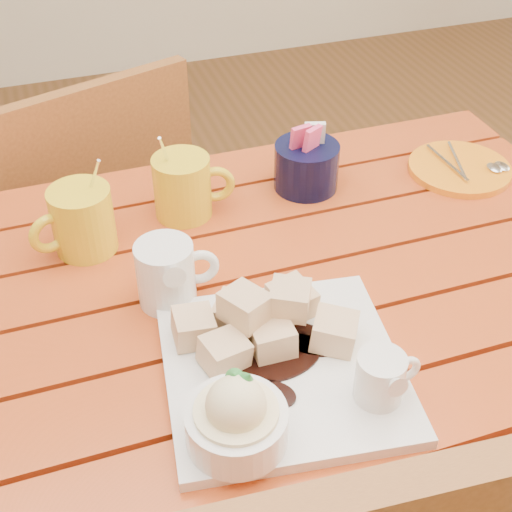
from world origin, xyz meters
name	(u,v)px	position (x,y,z in m)	size (l,w,h in m)	color
table	(239,365)	(0.00, 0.00, 0.64)	(1.20, 0.79, 0.75)	#A24015
dessert_plate	(271,371)	(-0.01, -0.14, 0.78)	(0.31, 0.31, 0.11)	white
coffee_mug_left	(81,220)	(-0.17, 0.20, 0.80)	(0.12, 0.09, 0.15)	yellow
coffee_mug_right	(184,186)	(-0.01, 0.24, 0.80)	(0.12, 0.09, 0.15)	yellow
cream_pitcher	(168,273)	(-0.08, 0.05, 0.80)	(0.11, 0.09, 0.09)	white
sugar_caddy	(306,165)	(0.20, 0.25, 0.79)	(0.10, 0.10, 0.11)	black
orange_saucer	(460,168)	(0.46, 0.20, 0.76)	(0.17, 0.17, 0.02)	orange
chair_far	(88,232)	(-0.14, 0.62, 0.48)	(0.51, 0.51, 0.86)	brown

